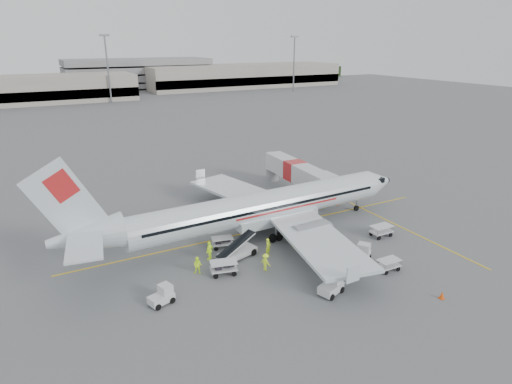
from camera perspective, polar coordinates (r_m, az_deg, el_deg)
ground at (r=48.47m, az=1.12°, el=-4.94°), size 360.00×360.00×0.00m
stripe_lead at (r=48.47m, az=1.12°, el=-4.93°), size 44.00×0.20×0.01m
stripe_cross at (r=50.98m, az=19.62°, el=-4.86°), size 0.20×20.00×0.01m
terminal_east at (r=205.65m, az=-1.65°, el=15.23°), size 90.00×26.00×10.00m
parking_garage at (r=204.31m, az=-15.42°, el=15.11°), size 62.00×24.00×14.00m
treeline at (r=215.25m, az=-22.93°, el=13.42°), size 300.00×3.00×6.00m
mast_center at (r=158.99m, az=-19.13°, el=15.16°), size 3.20×1.20×22.00m
mast_east at (r=186.82m, az=5.08°, el=16.59°), size 3.20×1.20×22.00m
aircraft at (r=45.40m, az=1.16°, el=0.78°), size 40.62×32.29×10.95m
jet_bridge at (r=59.59m, az=5.16°, el=2.00°), size 3.70×17.08×4.46m
belt_loader at (r=41.81m, az=-2.48°, el=-6.99°), size 5.52×3.28×2.81m
tug_fore at (r=42.46m, az=13.98°, el=-8.01°), size 2.50×2.28×1.68m
tug_mid at (r=36.96m, az=9.97°, el=-12.08°), size 2.50×1.91×1.71m
tug_aft at (r=36.07m, az=-12.56°, el=-13.30°), size 2.23×1.67×1.54m
cart_loaded_a at (r=44.18m, az=-4.52°, el=-6.73°), size 2.37×1.70×1.12m
cart_loaded_b at (r=39.42m, az=-4.34°, el=-10.05°), size 2.67×1.94×1.25m
cart_empty_a at (r=41.76m, az=17.24°, el=-9.27°), size 2.14×1.29×1.10m
cart_empty_b at (r=48.40m, az=16.35°, el=-5.00°), size 2.39×1.41×1.24m
cone_nose at (r=56.30m, az=10.77°, el=-1.37°), size 0.41×0.41×0.67m
cone_port at (r=58.78m, az=-2.64°, el=-0.17°), size 0.37×0.37×0.61m
cone_stbd at (r=39.21m, az=23.56°, el=-12.46°), size 0.41×0.41×0.67m
crew_a at (r=42.45m, az=1.63°, el=-7.33°), size 0.77×0.68×1.78m
crew_b at (r=39.67m, az=-7.77°, el=-9.67°), size 1.01×0.97×1.64m
crew_c at (r=39.84m, az=1.30°, el=-9.31°), size 0.94×1.22×1.67m
crew_d at (r=41.85m, az=-6.21°, el=-7.76°), size 1.16×1.05×1.90m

